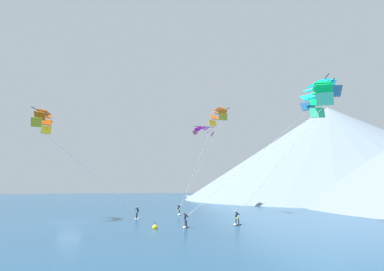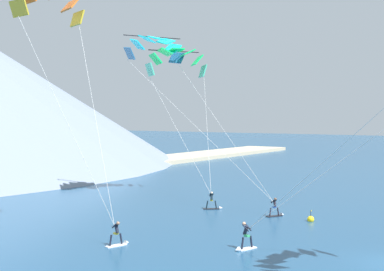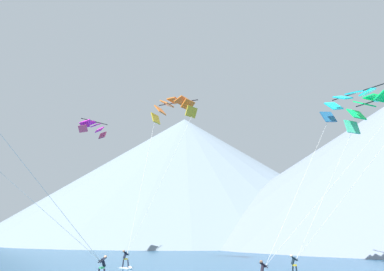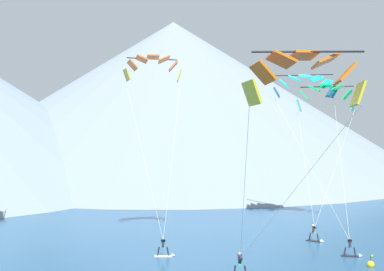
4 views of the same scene
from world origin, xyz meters
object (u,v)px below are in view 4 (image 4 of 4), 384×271
object	(u,v)px
kitesurfer_mid_center	(237,269)
kitesurfer_far_left	(316,236)
parafoil_kite_near_trail	(305,84)
kitesurfer_near_trail	(353,251)
parafoil_kite_mid_center	(304,74)
race_marker_buoy	(371,264)
kitesurfer_near_lead	(166,250)
parafoil_kite_near_lead	(153,66)
parafoil_kite_far_left	(326,95)

from	to	relation	value
kitesurfer_mid_center	kitesurfer_far_left	world-z (taller)	kitesurfer_mid_center
parafoil_kite_near_trail	kitesurfer_near_trail	bearing A→B (deg)	-103.36
kitesurfer_mid_center	parafoil_kite_mid_center	size ratio (longest dim) A/B	0.13
parafoil_kite_mid_center	race_marker_buoy	world-z (taller)	parafoil_kite_mid_center
kitesurfer_near_lead	kitesurfer_near_trail	world-z (taller)	kitesurfer_near_lead
parafoil_kite_near_lead	parafoil_kite_near_trail	bearing A→B (deg)	13.90
parafoil_kite_far_left	race_marker_buoy	xyz separation A→B (m)	(-5.99, -17.50, -14.29)
kitesurfer_near_lead	parafoil_kite_far_left	size ratio (longest dim) A/B	0.12
parafoil_kite_far_left	kitesurfer_mid_center	bearing A→B (deg)	-134.27
parafoil_kite_near_trail	parafoil_kite_far_left	bearing A→B (deg)	-36.08
parafoil_kite_near_trail	kitesurfer_near_lead	bearing A→B (deg)	-148.53
kitesurfer_near_trail	parafoil_kite_near_lead	distance (m)	24.55
kitesurfer_near_lead	race_marker_buoy	xyz separation A→B (m)	(14.63, -7.36, -0.35)
parafoil_kite_near_trail	kitesurfer_mid_center	bearing A→B (deg)	-128.88
kitesurfer_near_trail	parafoil_kite_mid_center	size ratio (longest dim) A/B	0.12
kitesurfer_far_left	kitesurfer_near_trail	bearing A→B (deg)	-89.60
kitesurfer_near_trail	parafoil_kite_mid_center	xyz separation A→B (m)	(-12.72, -15.84, 12.84)
kitesurfer_near_lead	kitesurfer_mid_center	bearing A→B (deg)	-63.29
race_marker_buoy	parafoil_kite_near_trail	bearing A→B (deg)	77.60
parafoil_kite_near_trail	parafoil_kite_near_lead	bearing A→B (deg)	-166.10
kitesurfer_far_left	race_marker_buoy	distance (m)	9.36
kitesurfer_near_lead	parafoil_kite_near_trail	size ratio (longest dim) A/B	0.10
kitesurfer_near_trail	kitesurfer_mid_center	xyz separation A→B (m)	(-11.40, -3.09, 0.08)
kitesurfer_mid_center	parafoil_kite_near_lead	world-z (taller)	parafoil_kite_near_lead
parafoil_kite_near_lead	parafoil_kite_near_trail	xyz separation A→B (m)	(18.44, 4.56, -0.94)
kitesurfer_far_left	parafoil_kite_mid_center	distance (m)	28.44
parafoil_kite_mid_center	parafoil_kite_far_left	xyz separation A→B (m)	(18.29, 30.16, 1.14)
kitesurfer_far_left	parafoil_kite_mid_center	xyz separation A→B (m)	(-12.67, -22.00, 12.82)
parafoil_kite_near_trail	race_marker_buoy	bearing A→B (deg)	-102.40
kitesurfer_near_trail	parafoil_kite_near_lead	bearing A→B (deg)	142.97
parafoil_kite_near_lead	parafoil_kite_near_trail	distance (m)	19.02
kitesurfer_near_lead	kitesurfer_far_left	distance (m)	15.14
parafoil_kite_near_lead	parafoil_kite_far_left	xyz separation A→B (m)	(20.29, 3.21, -2.22)
kitesurfer_near_trail	race_marker_buoy	xyz separation A→B (m)	(-0.42, -3.19, -0.31)
kitesurfer_far_left	parafoil_kite_near_lead	world-z (taller)	parafoil_kite_near_lead
kitesurfer_mid_center	parafoil_kite_near_trail	bearing A→B (deg)	51.12
kitesurfer_near_trail	parafoil_kite_near_trail	bearing A→B (deg)	76.64
kitesurfer_near_lead	parafoil_kite_far_left	xyz separation A→B (m)	(20.62, 10.14, 13.94)
parafoil_kite_far_left	race_marker_buoy	size ratio (longest dim) A/B	14.05
kitesurfer_mid_center	kitesurfer_near_lead	bearing A→B (deg)	116.71
kitesurfer_near_trail	parafoil_kite_near_trail	world-z (taller)	parafoil_kite_near_trail
kitesurfer_near_trail	parafoil_kite_far_left	distance (m)	20.77
kitesurfer_mid_center	race_marker_buoy	distance (m)	10.98
kitesurfer_far_left	kitesurfer_mid_center	bearing A→B (deg)	-140.83
kitesurfer_mid_center	parafoil_kite_near_trail	distance (m)	28.47
kitesurfer_near_lead	kitesurfer_mid_center	world-z (taller)	kitesurfer_mid_center
parafoil_kite_mid_center	parafoil_kite_far_left	world-z (taller)	parafoil_kite_far_left
kitesurfer_near_trail	race_marker_buoy	bearing A→B (deg)	-97.56
kitesurfer_near_lead	kitesurfer_mid_center	xyz separation A→B (m)	(3.65, -7.26, 0.04)
parafoil_kite_far_left	kitesurfer_far_left	bearing A→B (deg)	-124.55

